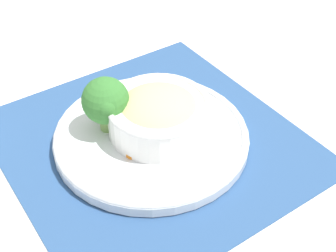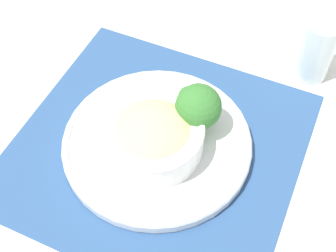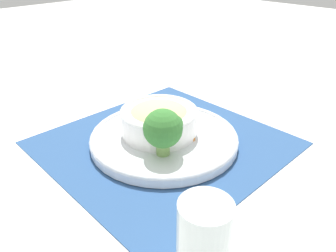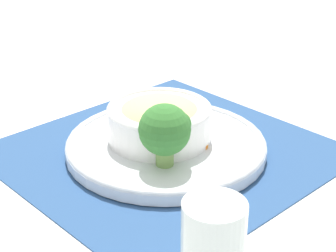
% 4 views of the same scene
% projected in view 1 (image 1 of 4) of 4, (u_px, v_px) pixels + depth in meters
% --- Properties ---
extents(ground_plane, '(4.00, 4.00, 0.00)m').
position_uv_depth(ground_plane, '(152.00, 143.00, 0.74)').
color(ground_plane, white).
extents(placemat, '(0.46, 0.45, 0.00)m').
position_uv_depth(placemat, '(152.00, 142.00, 0.74)').
color(placemat, '#2D5184').
rests_on(placemat, ground_plane).
extents(plate, '(0.30, 0.30, 0.02)m').
position_uv_depth(plate, '(151.00, 135.00, 0.73)').
color(plate, silver).
rests_on(plate, placemat).
extents(bowl, '(0.16, 0.16, 0.07)m').
position_uv_depth(bowl, '(159.00, 114.00, 0.71)').
color(bowl, white).
rests_on(bowl, plate).
extents(broccoli_floret, '(0.07, 0.07, 0.09)m').
position_uv_depth(broccoli_floret, '(106.00, 101.00, 0.70)').
color(broccoli_floret, '#759E51').
rests_on(broccoli_floret, plate).
extents(carrot_slice_near, '(0.04, 0.04, 0.01)m').
position_uv_depth(carrot_slice_near, '(136.00, 150.00, 0.69)').
color(carrot_slice_near, orange).
rests_on(carrot_slice_near, plate).
extents(carrot_slice_middle, '(0.04, 0.04, 0.01)m').
position_uv_depth(carrot_slice_middle, '(144.00, 152.00, 0.69)').
color(carrot_slice_middle, orange).
rests_on(carrot_slice_middle, plate).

